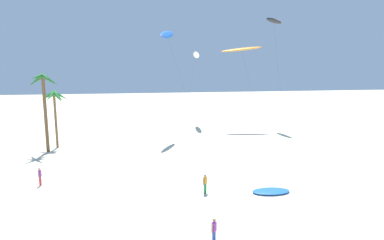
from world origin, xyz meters
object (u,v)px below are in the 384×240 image
at_px(flying_kite_5, 274,21).
at_px(person_far_watcher, 205,183).
at_px(person_mid_field, 40,176).
at_px(palm_tree_2, 44,89).
at_px(grounded_kite_0, 271,191).
at_px(flying_kite_2, 241,49).
at_px(flying_kite_0, 196,55).
at_px(palm_tree_1, 54,100).
at_px(person_foreground_walker, 214,230).
at_px(flying_kite_6, 167,35).

relative_size(flying_kite_5, person_far_watcher, 11.94).
height_order(person_mid_field, person_far_watcher, person_far_watcher).
bearing_deg(palm_tree_2, person_far_watcher, -46.86).
bearing_deg(grounded_kite_0, flying_kite_2, 74.57).
xyz_separation_m(palm_tree_2, person_far_watcher, (16.91, -18.05, -7.34)).
relative_size(flying_kite_0, flying_kite_2, 0.95).
xyz_separation_m(flying_kite_0, flying_kite_2, (7.10, -5.69, 0.79)).
distance_m(flying_kite_0, person_far_watcher, 37.52).
distance_m(flying_kite_0, flying_kite_5, 15.50).
bearing_deg(palm_tree_1, person_far_watcher, -51.32).
height_order(flying_kite_2, person_far_watcher, flying_kite_2).
xyz_separation_m(palm_tree_1, grounded_kite_0, (22.00, -21.27, -6.60)).
bearing_deg(palm_tree_1, flying_kite_5, 13.40).
relative_size(flying_kite_5, person_foreground_walker, 12.49).
distance_m(palm_tree_2, flying_kite_5, 40.17).
height_order(palm_tree_2, person_foreground_walker, palm_tree_2).
bearing_deg(palm_tree_1, flying_kite_0, 31.73).
xyz_separation_m(flying_kite_0, flying_kite_5, (13.15, -5.67, 5.93)).
bearing_deg(flying_kite_6, person_mid_field, -128.79).
bearing_deg(palm_tree_1, flying_kite_2, 15.90).
bearing_deg(flying_kite_5, grounded_kite_0, -115.54).
bearing_deg(person_far_watcher, flying_kite_0, 78.71).
distance_m(grounded_kite_0, person_far_watcher, 5.90).
xyz_separation_m(flying_kite_2, flying_kite_6, (-14.18, -5.89, 1.57)).
bearing_deg(person_far_watcher, flying_kite_5, 55.27).
relative_size(flying_kite_5, grounded_kite_0, 6.01).
relative_size(flying_kite_6, grounded_kite_0, 4.98).
height_order(flying_kite_6, grounded_kite_0, flying_kite_6).
relative_size(palm_tree_2, person_foreground_walker, 6.19).
xyz_separation_m(flying_kite_5, person_mid_field, (-34.68, -23.90, -18.70)).
relative_size(flying_kite_5, person_mid_field, 12.13).
height_order(flying_kite_6, person_mid_field, flying_kite_6).
height_order(palm_tree_1, palm_tree_2, palm_tree_2).
relative_size(palm_tree_1, grounded_kite_0, 2.31).
distance_m(palm_tree_2, grounded_kite_0, 30.70).
height_order(flying_kite_2, grounded_kite_0, flying_kite_2).
xyz_separation_m(flying_kite_5, grounded_kite_0, (-14.30, -29.92, -19.51)).
bearing_deg(palm_tree_2, flying_kite_2, 19.35).
relative_size(flying_kite_2, flying_kite_5, 0.73).
relative_size(grounded_kite_0, person_far_watcher, 1.99).
bearing_deg(palm_tree_1, person_foreground_walker, -62.24).
bearing_deg(person_foreground_walker, flying_kite_0, 78.89).
bearing_deg(flying_kite_5, person_mid_field, -145.43).
distance_m(grounded_kite_0, person_mid_field, 21.27).
xyz_separation_m(palm_tree_1, person_foreground_walker, (14.81, -28.14, -5.82)).
relative_size(flying_kite_2, grounded_kite_0, 4.40).
bearing_deg(palm_tree_1, grounded_kite_0, -44.04).
height_order(flying_kite_5, person_mid_field, flying_kite_5).
bearing_deg(flying_kite_6, flying_kite_0, 58.58).
relative_size(flying_kite_2, person_foreground_walker, 9.14).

